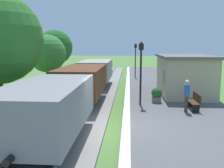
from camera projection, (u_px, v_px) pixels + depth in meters
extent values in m
plane|color=#517A38|center=(117.00, 132.00, 10.73)|extent=(160.00, 160.00, 0.00)
cube|color=#565659|center=(192.00, 131.00, 10.49)|extent=(6.00, 60.00, 0.25)
cube|color=silver|center=(126.00, 126.00, 10.66)|extent=(0.36, 60.00, 0.01)
cube|color=gray|center=(63.00, 129.00, 10.88)|extent=(3.80, 60.00, 0.12)
cube|color=slate|center=(79.00, 126.00, 10.81)|extent=(0.07, 60.00, 0.14)
cube|color=slate|center=(46.00, 126.00, 10.91)|extent=(0.07, 60.00, 0.14)
cube|color=gray|center=(47.00, 106.00, 8.79)|extent=(2.50, 5.60, 1.60)
cube|color=black|center=(48.00, 123.00, 8.90)|extent=(2.10, 5.15, 0.50)
cylinder|color=black|center=(62.00, 116.00, 10.70)|extent=(1.56, 0.84, 0.84)
cylinder|color=black|center=(28.00, 151.00, 7.17)|extent=(1.56, 0.84, 0.84)
cylinder|color=black|center=(68.00, 104.00, 11.80)|extent=(0.20, 0.30, 0.20)
cylinder|color=black|center=(8.00, 161.00, 5.99)|extent=(0.20, 0.30, 0.20)
cube|color=brown|center=(82.00, 80.00, 15.30)|extent=(2.50, 5.60, 1.60)
cube|color=black|center=(82.00, 90.00, 15.40)|extent=(2.10, 5.15, 0.50)
cylinder|color=black|center=(87.00, 89.00, 17.21)|extent=(1.56, 0.84, 0.84)
cylinder|color=black|center=(76.00, 101.00, 13.67)|extent=(1.56, 0.84, 0.84)
cylinder|color=black|center=(90.00, 83.00, 18.31)|extent=(0.20, 0.30, 0.20)
cylinder|color=black|center=(71.00, 101.00, 12.49)|extent=(0.20, 0.30, 0.20)
cube|color=gray|center=(96.00, 70.00, 21.81)|extent=(2.50, 5.60, 1.60)
cube|color=black|center=(96.00, 77.00, 21.91)|extent=(2.10, 5.15, 0.50)
cylinder|color=black|center=(99.00, 77.00, 23.71)|extent=(1.56, 0.84, 0.84)
cylinder|color=black|center=(93.00, 83.00, 20.18)|extent=(1.56, 0.84, 0.84)
cylinder|color=black|center=(100.00, 73.00, 24.81)|extent=(0.20, 0.30, 0.20)
cylinder|color=black|center=(91.00, 82.00, 19.00)|extent=(0.20, 0.30, 0.20)
cube|color=tan|center=(184.00, 76.00, 17.58)|extent=(3.20, 5.50, 2.60)
cube|color=#66605B|center=(185.00, 56.00, 17.37)|extent=(3.50, 5.80, 0.18)
cube|color=black|center=(163.00, 76.00, 16.59)|extent=(0.03, 0.90, 0.80)
cube|color=#422819|center=(193.00, 102.00, 13.34)|extent=(0.42, 1.50, 0.04)
cube|color=#422819|center=(197.00, 97.00, 13.29)|extent=(0.04, 1.50, 0.45)
cube|color=black|center=(196.00, 109.00, 12.79)|extent=(0.38, 0.06, 0.42)
cube|color=black|center=(190.00, 103.00, 13.97)|extent=(0.38, 0.06, 0.42)
cylinder|color=#38332D|center=(186.00, 105.00, 12.75)|extent=(0.15, 0.15, 0.86)
cylinder|color=#38332D|center=(186.00, 104.00, 12.90)|extent=(0.15, 0.15, 0.86)
cube|color=#2D5199|center=(187.00, 90.00, 12.71)|extent=(0.27, 0.40, 0.60)
sphere|color=beige|center=(187.00, 82.00, 12.65)|extent=(0.22, 0.22, 0.22)
cylinder|color=slate|center=(156.00, 100.00, 15.13)|extent=(0.56, 0.56, 0.34)
sphere|color=#235B23|center=(157.00, 93.00, 15.06)|extent=(0.64, 0.64, 0.64)
cylinder|color=black|center=(141.00, 78.00, 14.28)|extent=(0.11, 0.11, 3.20)
cube|color=black|center=(141.00, 47.00, 14.01)|extent=(0.28, 0.28, 0.36)
sphere|color=#F2E5BF|center=(141.00, 47.00, 14.01)|extent=(0.20, 0.20, 0.20)
cone|color=black|center=(141.00, 42.00, 13.97)|extent=(0.20, 0.20, 0.16)
cylinder|color=black|center=(135.00, 63.00, 26.89)|extent=(0.11, 0.11, 3.20)
cube|color=black|center=(136.00, 46.00, 26.62)|extent=(0.28, 0.28, 0.36)
sphere|color=#F2E5BF|center=(136.00, 46.00, 26.62)|extent=(0.20, 0.20, 0.20)
cone|color=black|center=(136.00, 44.00, 26.58)|extent=(0.20, 0.20, 0.16)
cylinder|color=#4C3823|center=(1.00, 96.00, 12.40)|extent=(0.28, 0.28, 2.36)
cylinder|color=#4C3823|center=(48.00, 80.00, 20.00)|extent=(0.28, 0.28, 1.94)
sphere|color=#387A33|center=(47.00, 54.00, 19.68)|extent=(3.01, 3.01, 3.01)
cylinder|color=#4C3823|center=(56.00, 71.00, 25.22)|extent=(0.28, 0.28, 2.22)
sphere|color=#235B23|center=(55.00, 47.00, 24.84)|extent=(3.48, 3.48, 3.48)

